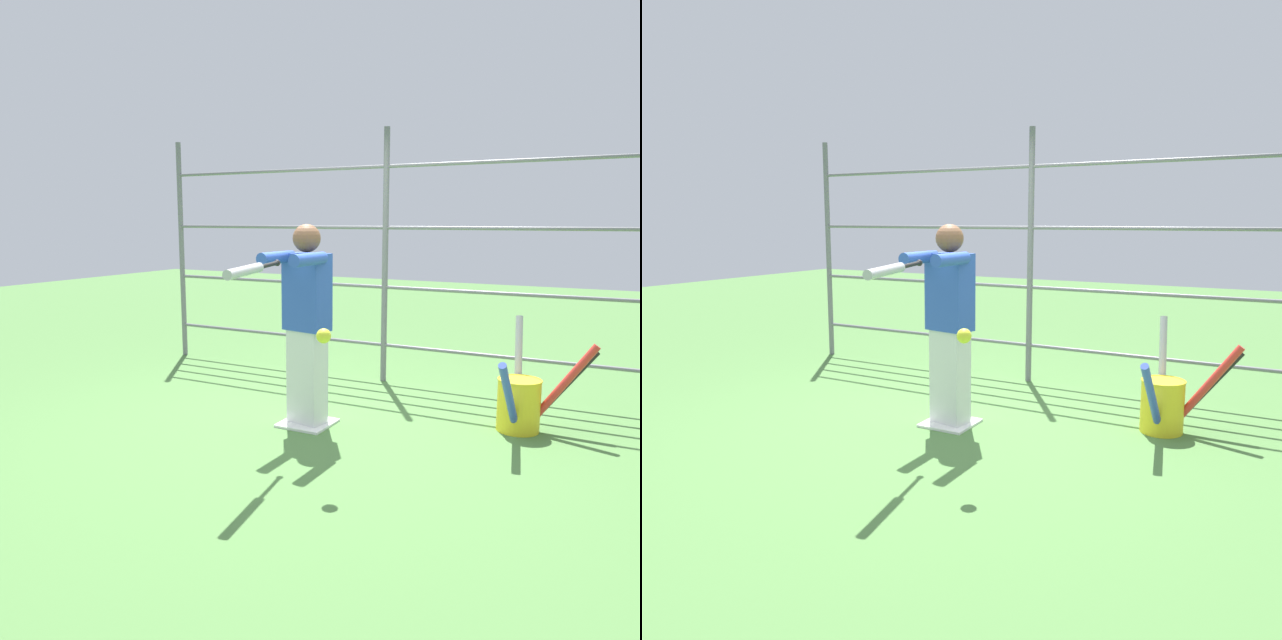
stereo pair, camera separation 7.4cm
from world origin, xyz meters
TOP-DOWN VIEW (x-y plane):
  - ground_plane at (0.00, 0.00)m, footprint 24.00×24.00m
  - home_plate at (0.00, 0.00)m, footprint 0.40×0.40m
  - fence_backstop at (0.00, -1.60)m, footprint 5.38×0.06m
  - batter at (0.00, 0.02)m, footprint 0.41×0.60m
  - baseball_bat_swinging at (-0.10, 0.93)m, footprint 0.22×0.85m
  - softball_in_flight at (-0.61, 0.85)m, footprint 0.10×0.10m
  - bat_bucket at (-1.57, -0.67)m, footprint 0.73×1.04m

SIDE VIEW (x-z plane):
  - ground_plane at x=0.00m, z-range 0.00..0.00m
  - home_plate at x=0.00m, z-range 0.00..0.02m
  - bat_bucket at x=-1.57m, z-range -0.19..0.69m
  - batter at x=0.00m, z-range 0.07..1.69m
  - softball_in_flight at x=-0.61m, z-range 0.88..0.98m
  - fence_backstop at x=0.00m, z-range 0.00..2.56m
  - baseball_bat_swinging at x=-0.10m, z-range 1.30..1.38m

